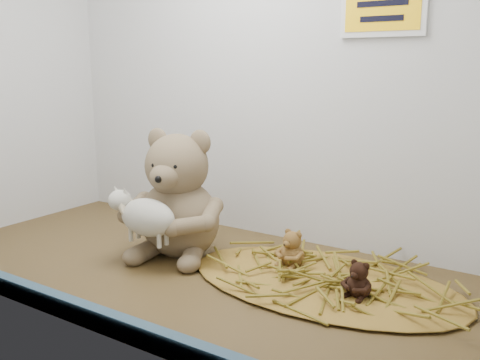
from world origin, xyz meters
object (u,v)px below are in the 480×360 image
Objects in this scene: main_teddy at (179,193)px; mini_teddy_brown at (359,278)px; toy_lamb at (148,217)px; mini_teddy_tan at (293,247)px.

main_teddy is 4.13× the size of mini_teddy_brown.
toy_lamb is 45.06cm from mini_teddy_brown.
main_teddy is 1.65× the size of toy_lamb.
main_teddy reaches higher than mini_teddy_brown.
main_teddy is at bearing -157.14° from mini_teddy_tan.
mini_teddy_tan is 1.14× the size of mini_teddy_brown.
toy_lamb is at bearing -137.81° from mini_teddy_tan.
toy_lamb is (-0.00, -10.31, -3.30)cm from main_teddy.
mini_teddy_tan is 18.87cm from mini_teddy_brown.
toy_lamb is at bearing -104.90° from main_teddy.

